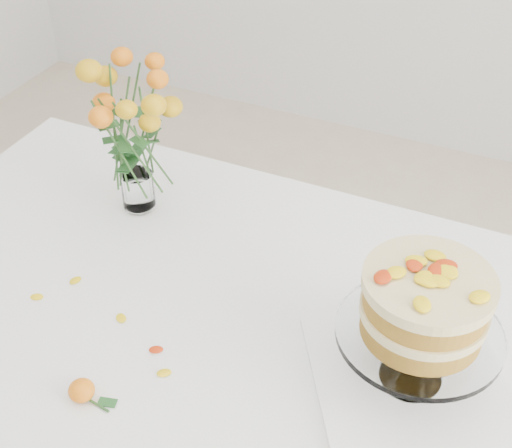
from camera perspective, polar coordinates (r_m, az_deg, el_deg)
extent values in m
cube|color=tan|center=(1.40, -4.23, -7.13)|extent=(1.40, 0.90, 0.04)
cylinder|color=tan|center=(2.15, -13.80, -2.65)|extent=(0.06, 0.06, 0.71)
cube|color=white|center=(1.38, -4.28, -6.47)|extent=(1.42, 0.92, 0.01)
cube|color=white|center=(1.76, 2.89, 0.74)|extent=(1.42, 0.01, 0.20)
cube|color=white|center=(1.27, 12.17, -12.10)|extent=(0.44, 0.44, 0.01)
cylinder|color=white|center=(1.22, 12.60, -10.05)|extent=(0.03, 0.03, 0.09)
cylinder|color=white|center=(1.19, 12.92, -8.47)|extent=(0.27, 0.27, 0.01)
cylinder|color=#AE8127|center=(1.17, 13.10, -7.62)|extent=(0.22, 0.22, 0.04)
cylinder|color=beige|center=(1.15, 13.29, -6.64)|extent=(0.23, 0.23, 0.02)
cylinder|color=#AE8127|center=(1.13, 13.50, -5.64)|extent=(0.22, 0.22, 0.04)
cylinder|color=beige|center=(1.11, 13.72, -4.56)|extent=(0.23, 0.23, 0.02)
cylinder|color=white|center=(1.63, -9.27, 1.43)|extent=(0.06, 0.06, 0.01)
cylinder|color=white|center=(1.60, -9.43, 2.73)|extent=(0.07, 0.07, 0.08)
ellipsoid|color=orange|center=(1.25, -13.78, -12.80)|extent=(0.04, 0.04, 0.04)
cylinder|color=#2A5321|center=(1.25, -12.61, -13.95)|extent=(0.05, 0.01, 0.00)
ellipsoid|color=yellow|center=(1.37, -10.74, -7.42)|extent=(0.03, 0.02, 0.00)
ellipsoid|color=yellow|center=(1.31, -8.00, -9.94)|extent=(0.03, 0.02, 0.00)
ellipsoid|color=yellow|center=(1.27, -7.37, -11.74)|extent=(0.03, 0.02, 0.00)
ellipsoid|color=yellow|center=(1.47, -14.25, -4.41)|extent=(0.03, 0.02, 0.00)
ellipsoid|color=yellow|center=(1.45, -17.13, -5.61)|extent=(0.03, 0.02, 0.00)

